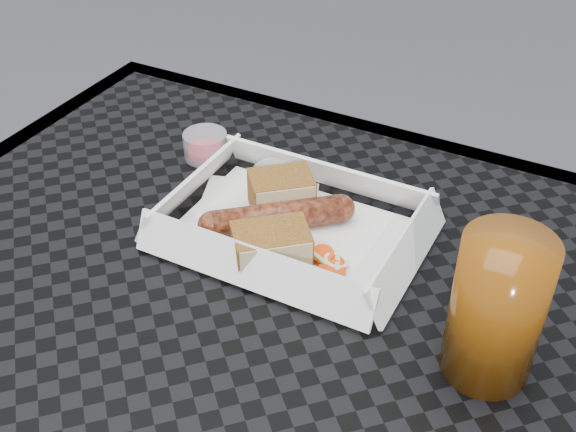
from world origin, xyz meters
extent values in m
cube|color=black|center=(0.00, 0.00, 0.74)|extent=(0.80, 0.80, 0.01)
cube|color=black|center=(0.00, 0.39, 0.73)|extent=(0.80, 0.03, 0.03)
cylinder|color=black|center=(-0.35, 0.35, 0.36)|extent=(0.03, 0.03, 0.73)
cube|color=white|center=(-0.01, 0.16, 0.75)|extent=(0.22, 0.15, 0.00)
cylinder|color=maroon|center=(-0.03, 0.15, 0.76)|extent=(0.12, 0.10, 0.03)
sphere|color=maroon|center=(0.02, 0.19, 0.76)|extent=(0.03, 0.03, 0.03)
sphere|color=maroon|center=(-0.08, 0.11, 0.76)|extent=(0.03, 0.03, 0.03)
cube|color=brown|center=(-0.04, 0.18, 0.77)|extent=(0.08, 0.07, 0.04)
cube|color=brown|center=(-0.01, 0.11, 0.77)|extent=(0.08, 0.08, 0.04)
cylinder|color=#DD3D09|center=(0.04, 0.13, 0.75)|extent=(0.02, 0.02, 0.00)
torus|color=white|center=(0.05, 0.12, 0.75)|extent=(0.02, 0.02, 0.00)
cube|color=#B2D17F|center=(0.05, 0.13, 0.75)|extent=(0.02, 0.02, 0.00)
cube|color=white|center=(-0.06, 0.17, 0.75)|extent=(0.15, 0.15, 0.00)
cylinder|color=maroon|center=(-0.17, 0.24, 0.76)|extent=(0.05, 0.05, 0.03)
cylinder|color=silver|center=(-0.06, 0.21, 0.76)|extent=(0.05, 0.05, 0.03)
cylinder|color=#663308|center=(0.20, 0.08, 0.81)|extent=(0.07, 0.07, 0.13)
camera|label=1|loc=(0.24, -0.34, 1.19)|focal=45.00mm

